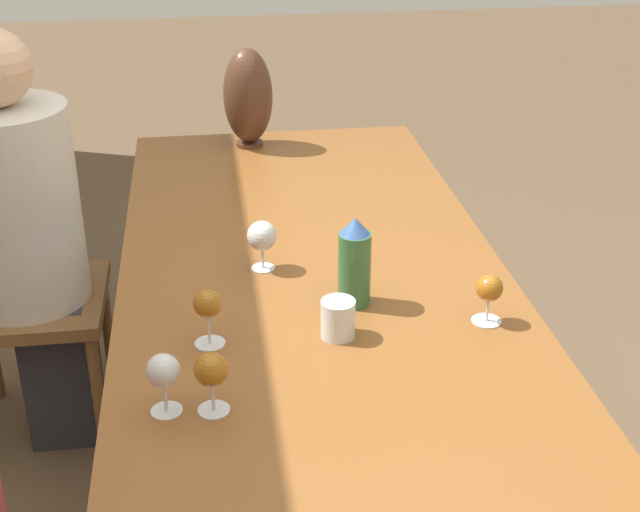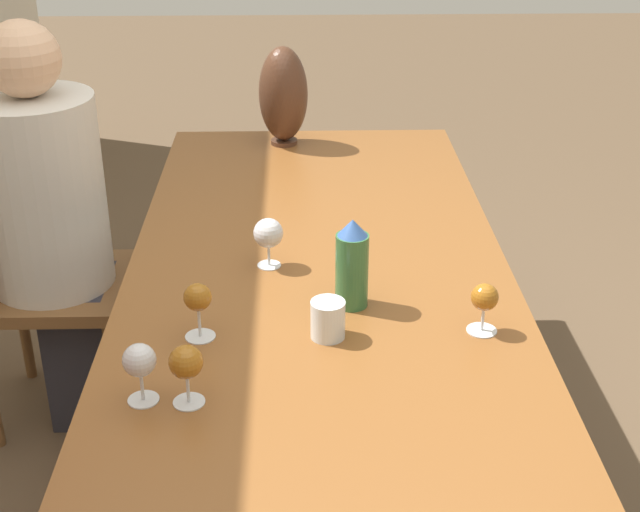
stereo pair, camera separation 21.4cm
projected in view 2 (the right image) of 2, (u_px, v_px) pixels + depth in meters
dining_table at (321, 337)px, 2.11m from camera, size 2.69×0.99×0.72m
water_bottle at (352, 264)px, 2.08m from camera, size 0.08×0.08×0.22m
water_tumbler at (328, 319)px, 1.98m from camera, size 0.08×0.08×0.09m
vase at (283, 95)px, 3.08m from camera, size 0.17×0.17×0.35m
wine_glass_0 at (186, 364)px, 1.74m from camera, size 0.07×0.07×0.13m
wine_glass_1 at (198, 299)px, 1.96m from camera, size 0.07×0.07×0.13m
wine_glass_3 at (268, 234)px, 2.27m from camera, size 0.08×0.08×0.13m
wine_glass_4 at (139, 362)px, 1.74m from camera, size 0.07×0.07×0.13m
wine_glass_5 at (485, 299)px, 1.99m from camera, size 0.07×0.07×0.12m
chair_far at (33, 275)px, 2.74m from camera, size 0.44×0.44×0.90m
person_far at (51, 220)px, 2.66m from camera, size 0.37×0.37×1.28m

